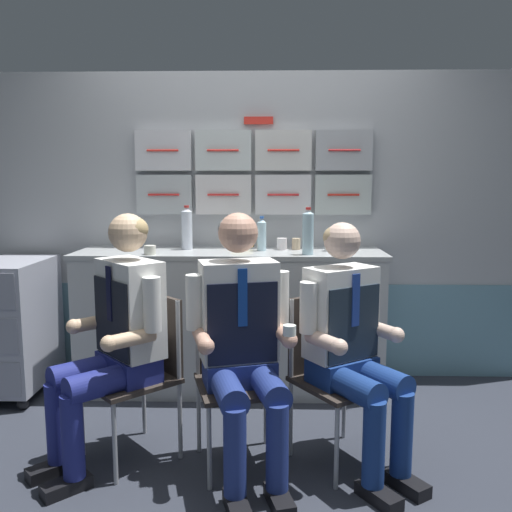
% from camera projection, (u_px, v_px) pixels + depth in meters
% --- Properties ---
extents(ground, '(4.80, 4.80, 0.04)m').
position_uv_depth(ground, '(243.00, 477.00, 2.58)').
color(ground, '#2C303B').
extents(galley_bulkhead, '(4.20, 0.14, 2.15)m').
position_uv_depth(galley_bulkhead, '(253.00, 229.00, 3.79)').
color(galley_bulkhead, '#ACAFB4').
rests_on(galley_bulkhead, ground).
extents(galley_counter, '(2.04, 0.53, 0.94)m').
position_uv_depth(galley_counter, '(230.00, 320.00, 3.60)').
color(galley_counter, '#B3B8BA').
rests_on(galley_counter, ground).
extents(service_trolley, '(0.40, 0.65, 0.89)m').
position_uv_depth(service_trolley, '(15.00, 323.00, 3.51)').
color(service_trolley, black).
rests_on(service_trolley, ground).
extents(folding_chair_left, '(0.57, 0.57, 0.82)m').
position_uv_depth(folding_chair_left, '(146.00, 358.00, 2.73)').
color(folding_chair_left, '#A8AAAF').
rests_on(folding_chair_left, ground).
extents(crew_member_left, '(0.66, 0.65, 1.25)m').
position_uv_depth(crew_member_left, '(116.00, 330.00, 2.60)').
color(crew_member_left, black).
rests_on(crew_member_left, ground).
extents(folding_chair_right, '(0.49, 0.49, 0.82)m').
position_uv_depth(folding_chair_right, '(236.00, 362.00, 2.69)').
color(folding_chair_right, '#A8AAAF').
rests_on(folding_chair_right, ground).
extents(crew_member_right, '(0.53, 0.68, 1.26)m').
position_uv_depth(crew_member_right, '(242.00, 334.00, 2.51)').
color(crew_member_right, black).
rests_on(crew_member_right, ground).
extents(folding_chair_by_counter, '(0.55, 0.55, 0.82)m').
position_uv_depth(folding_chair_by_counter, '(329.00, 360.00, 2.71)').
color(folding_chair_by_counter, '#A8AAAF').
rests_on(folding_chair_by_counter, ground).
extents(crew_member_by_counter, '(0.59, 0.65, 1.21)m').
position_uv_depth(crew_member_by_counter, '(352.00, 339.00, 2.55)').
color(crew_member_by_counter, black).
rests_on(crew_member_by_counter, ground).
extents(water_bottle_short, '(0.07, 0.07, 0.30)m').
position_uv_depth(water_bottle_short, '(308.00, 232.00, 3.35)').
color(water_bottle_short, '#ACD2E0').
rests_on(water_bottle_short, galley_counter).
extents(sparkling_bottle_green, '(0.07, 0.07, 0.30)m').
position_uv_depth(sparkling_bottle_green, '(187.00, 229.00, 3.60)').
color(sparkling_bottle_green, silver).
rests_on(sparkling_bottle_green, galley_counter).
extents(water_bottle_blue_cap, '(0.06, 0.06, 0.23)m').
position_uv_depth(water_bottle_blue_cap, '(262.00, 235.00, 3.54)').
color(water_bottle_blue_cap, silver).
rests_on(water_bottle_blue_cap, galley_counter).
extents(coffee_cup_spare, '(0.06, 0.06, 0.08)m').
position_uv_depth(coffee_cup_spare, '(296.00, 244.00, 3.61)').
color(coffee_cup_spare, tan).
rests_on(coffee_cup_spare, galley_counter).
extents(coffee_cup_white, '(0.07, 0.07, 0.06)m').
position_uv_depth(coffee_cup_white, '(150.00, 250.00, 3.36)').
color(coffee_cup_white, silver).
rests_on(coffee_cup_white, galley_counter).
extents(paper_cup_blue, '(0.07, 0.07, 0.08)m').
position_uv_depth(paper_cup_blue, '(282.00, 244.00, 3.59)').
color(paper_cup_blue, silver).
rests_on(paper_cup_blue, galley_counter).
extents(paper_cup_tan, '(0.06, 0.06, 0.09)m').
position_uv_depth(paper_cup_tan, '(330.00, 244.00, 3.53)').
color(paper_cup_tan, white).
rests_on(paper_cup_tan, galley_counter).
extents(snack_banana, '(0.17, 0.10, 0.04)m').
position_uv_depth(snack_banana, '(242.00, 247.00, 3.61)').
color(snack_banana, yellow).
rests_on(snack_banana, galley_counter).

